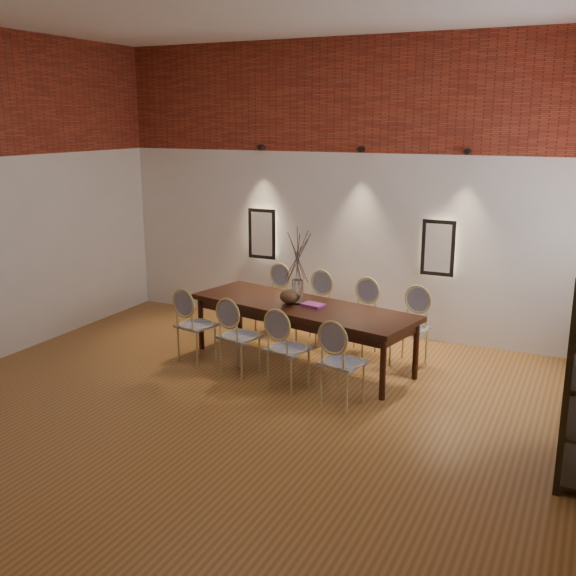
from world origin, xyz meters
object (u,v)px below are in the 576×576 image
at_px(chair_near_b, 240,336).
at_px(chair_far_a, 271,300).
at_px(chair_far_b, 313,309).
at_px(vase, 298,292).
at_px(book, 313,305).
at_px(chair_far_c, 359,318).
at_px(chair_far_d, 409,328).
at_px(chair_near_d, 343,362).
at_px(chair_near_a, 196,325).
at_px(bowl, 289,296).
at_px(chair_near_c, 288,348).
at_px(dining_table, 302,334).

relative_size(chair_near_b, chair_far_a, 1.00).
height_order(chair_far_b, vase, vase).
height_order(chair_far_a, book, chair_far_a).
bearing_deg(chair_far_c, chair_far_d, -180.00).
distance_m(chair_far_a, book, 1.45).
height_order(chair_far_c, vase, vase).
bearing_deg(chair_far_b, chair_far_d, -180.00).
bearing_deg(chair_near_d, vase, 147.06).
height_order(chair_far_a, chair_far_c, same).
distance_m(chair_near_a, bowl, 1.21).
bearing_deg(chair_near_c, chair_near_b, -180.00).
relative_size(chair_far_b, bowl, 3.92).
distance_m(chair_far_d, bowl, 1.51).
bearing_deg(chair_near_c, dining_table, 115.84).
distance_m(chair_near_a, chair_far_d, 2.62).
distance_m(dining_table, bowl, 0.49).
height_order(chair_near_c, book, chair_near_c).
relative_size(chair_far_d, book, 3.62).
relative_size(chair_near_b, chair_far_c, 1.00).
relative_size(chair_near_b, chair_near_d, 1.00).
xyz_separation_m(chair_near_a, chair_near_b, (0.70, -0.15, 0.00)).
height_order(chair_near_b, chair_far_b, same).
height_order(vase, bowl, vase).
relative_size(chair_near_a, bowl, 3.92).
bearing_deg(dining_table, chair_far_a, 145.46).
distance_m(vase, book, 0.25).
height_order(chair_near_a, bowl, chair_near_a).
height_order(chair_near_b, bowl, chair_near_b).
height_order(chair_far_a, chair_far_b, same).
relative_size(chair_near_b, chair_near_c, 1.00).
xyz_separation_m(chair_near_a, chair_far_d, (2.42, 0.99, 0.00)).
bearing_deg(dining_table, chair_far_d, 34.54).
relative_size(chair_near_a, chair_near_d, 1.00).
bearing_deg(chair_near_c, vase, 119.90).
distance_m(chair_near_c, bowl, 0.94).
bearing_deg(dining_table, chair_near_a, -145.46).
bearing_deg(dining_table, chair_near_c, -64.16).
bearing_deg(chair_far_c, vase, 60.10).
relative_size(chair_far_b, chair_far_d, 1.00).
height_order(dining_table, chair_far_d, chair_far_d).
xyz_separation_m(chair_far_a, chair_far_b, (0.70, -0.15, 0.00)).
bearing_deg(book, bowl, -177.44).
relative_size(chair_near_a, book, 3.62).
height_order(dining_table, chair_far_c, chair_far_c).
height_order(chair_near_a, chair_far_b, same).
xyz_separation_m(chair_near_c, bowl, (-0.36, 0.79, 0.37)).
bearing_deg(chair_near_a, chair_far_c, 45.92).
height_order(chair_far_a, bowl, chair_far_a).
bearing_deg(chair_near_d, chair_far_a, 145.46).
bearing_deg(chair_far_c, chair_near_a, 45.92).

